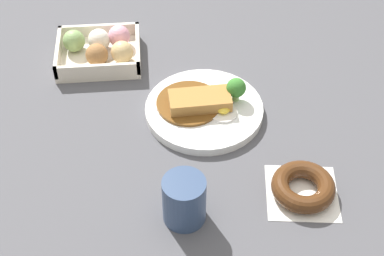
{
  "coord_description": "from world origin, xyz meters",
  "views": [
    {
      "loc": [
        0.02,
        0.85,
        0.81
      ],
      "look_at": [
        -0.05,
        0.07,
        0.03
      ],
      "focal_mm": 54.6,
      "sensor_mm": 36.0,
      "label": 1
    }
  ],
  "objects_px": {
    "chocolate_ring_donut": "(303,187)",
    "coffee_mug": "(184,200)",
    "donut_box": "(101,49)",
    "curry_plate": "(204,108)"
  },
  "relations": [
    {
      "from": "donut_box",
      "to": "chocolate_ring_donut",
      "type": "height_order",
      "value": "donut_box"
    },
    {
      "from": "chocolate_ring_donut",
      "to": "donut_box",
      "type": "bearing_deg",
      "value": -48.92
    },
    {
      "from": "curry_plate",
      "to": "chocolate_ring_donut",
      "type": "xyz_separation_m",
      "value": [
        -0.15,
        0.22,
        0.0
      ]
    },
    {
      "from": "curry_plate",
      "to": "chocolate_ring_donut",
      "type": "bearing_deg",
      "value": 124.76
    },
    {
      "from": "curry_plate",
      "to": "donut_box",
      "type": "height_order",
      "value": "curry_plate"
    },
    {
      "from": "chocolate_ring_donut",
      "to": "coffee_mug",
      "type": "xyz_separation_m",
      "value": [
        0.21,
        0.03,
        0.03
      ]
    },
    {
      "from": "coffee_mug",
      "to": "chocolate_ring_donut",
      "type": "bearing_deg",
      "value": -171.21
    },
    {
      "from": "donut_box",
      "to": "coffee_mug",
      "type": "xyz_separation_m",
      "value": [
        -0.15,
        0.45,
        0.02
      ]
    },
    {
      "from": "curry_plate",
      "to": "coffee_mug",
      "type": "distance_m",
      "value": 0.26
    },
    {
      "from": "curry_plate",
      "to": "chocolate_ring_donut",
      "type": "relative_size",
      "value": 1.69
    }
  ]
}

